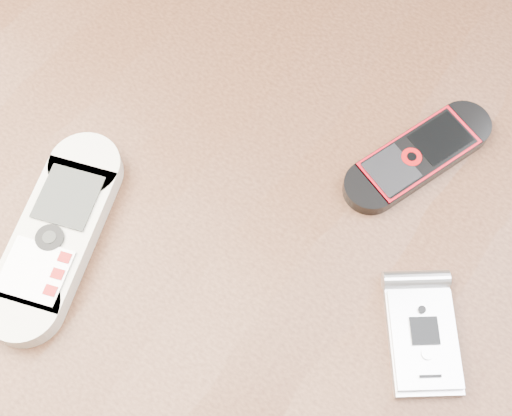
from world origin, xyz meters
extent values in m
plane|color=#472B19|center=(0.00, 0.00, 0.00)|extent=(4.00, 4.00, 0.00)
cube|color=black|center=(0.00, 0.00, 0.73)|extent=(1.20, 0.80, 0.03)
cube|color=silver|center=(-0.10, -0.10, 0.76)|extent=(0.11, 0.18, 0.02)
cube|color=black|center=(0.08, 0.11, 0.76)|extent=(0.09, 0.14, 0.01)
cube|color=silver|center=(0.16, -0.01, 0.76)|extent=(0.09, 0.10, 0.01)
camera|label=1|loc=(0.13, -0.18, 1.25)|focal=50.00mm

